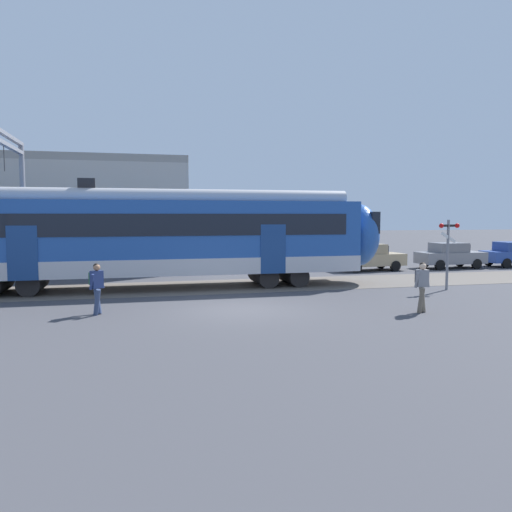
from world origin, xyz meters
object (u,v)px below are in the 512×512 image
pedestrian_navy (96,284)px  parked_car_tan (369,257)px  pedestrian_grey (422,283)px  crossing_signal (448,243)px  parked_car_grey (450,255)px

pedestrian_navy → parked_car_tan: size_ratio=0.41×
pedestrian_grey → crossing_signal: 5.76m
parked_car_tan → crossing_signal: bearing=-91.3°
pedestrian_navy → crossing_signal: (14.16, 2.05, 1.02)m
pedestrian_grey → crossing_signal: bearing=47.5°
parked_car_tan → crossing_signal: (-0.17, -7.72, 1.23)m
pedestrian_navy → parked_car_grey: size_ratio=0.42×
pedestrian_navy → pedestrian_grey: (10.33, -2.13, 0.00)m
parked_car_tan → parked_car_grey: size_ratio=1.02×
pedestrian_navy → crossing_signal: size_ratio=0.56×
parked_car_grey → crossing_signal: crossing_signal is taller
pedestrian_navy → parked_car_grey: pedestrian_navy is taller
parked_car_tan → pedestrian_grey: bearing=-108.6°
pedestrian_navy → pedestrian_grey: same height
parked_car_grey → pedestrian_navy: bearing=-153.6°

